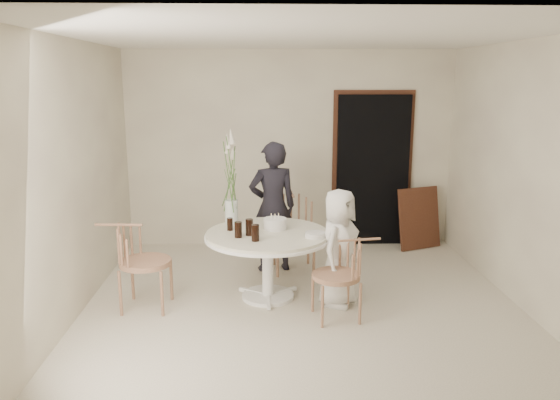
{
  "coord_description": "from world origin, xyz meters",
  "views": [
    {
      "loc": [
        -0.44,
        -5.27,
        2.32
      ],
      "look_at": [
        -0.22,
        0.3,
        1.07
      ],
      "focal_mm": 35.0,
      "sensor_mm": 36.0,
      "label": 1
    }
  ],
  "objects_px": {
    "birthday_cake": "(275,224)",
    "table": "(268,243)",
    "flower_vase": "(231,187)",
    "chair_left": "(132,253)",
    "girl": "(273,207)",
    "chair_right": "(348,267)",
    "chair_far": "(292,219)",
    "boy": "(339,248)"
  },
  "relations": [
    {
      "from": "chair_right",
      "to": "flower_vase",
      "type": "relative_size",
      "value": 0.76
    },
    {
      "from": "table",
      "to": "chair_left",
      "type": "relative_size",
      "value": 1.47
    },
    {
      "from": "boy",
      "to": "chair_far",
      "type": "bearing_deg",
      "value": 49.77
    },
    {
      "from": "chair_far",
      "to": "table",
      "type": "bearing_deg",
      "value": -111.74
    },
    {
      "from": "table",
      "to": "chair_far",
      "type": "bearing_deg",
      "value": 71.9
    },
    {
      "from": "flower_vase",
      "to": "table",
      "type": "bearing_deg",
      "value": -43.89
    },
    {
      "from": "chair_far",
      "to": "chair_right",
      "type": "distance_m",
      "value": 1.57
    },
    {
      "from": "girl",
      "to": "flower_vase",
      "type": "bearing_deg",
      "value": 36.46
    },
    {
      "from": "chair_far",
      "to": "chair_left",
      "type": "bearing_deg",
      "value": -148.76
    },
    {
      "from": "chair_right",
      "to": "boy",
      "type": "height_order",
      "value": "boy"
    },
    {
      "from": "table",
      "to": "chair_right",
      "type": "distance_m",
      "value": 0.93
    },
    {
      "from": "chair_right",
      "to": "table",
      "type": "bearing_deg",
      "value": -132.69
    },
    {
      "from": "chair_left",
      "to": "birthday_cake",
      "type": "relative_size",
      "value": 3.66
    },
    {
      "from": "chair_right",
      "to": "girl",
      "type": "xyz_separation_m",
      "value": [
        -0.69,
        1.41,
        0.27
      ]
    },
    {
      "from": "chair_right",
      "to": "flower_vase",
      "type": "distance_m",
      "value": 1.6
    },
    {
      "from": "chair_left",
      "to": "birthday_cake",
      "type": "bearing_deg",
      "value": -73.41
    },
    {
      "from": "chair_far",
      "to": "boy",
      "type": "xyz_separation_m",
      "value": [
        0.41,
        -1.17,
        0.0
      ]
    },
    {
      "from": "table",
      "to": "birthday_cake",
      "type": "xyz_separation_m",
      "value": [
        0.08,
        0.13,
        0.17
      ]
    },
    {
      "from": "table",
      "to": "boy",
      "type": "bearing_deg",
      "value": -14.51
    },
    {
      "from": "chair_far",
      "to": "birthday_cake",
      "type": "distance_m",
      "value": 0.9
    },
    {
      "from": "table",
      "to": "boy",
      "type": "relative_size",
      "value": 1.08
    },
    {
      "from": "table",
      "to": "girl",
      "type": "distance_m",
      "value": 0.91
    },
    {
      "from": "birthday_cake",
      "to": "girl",
      "type": "bearing_deg",
      "value": 90.42
    },
    {
      "from": "chair_far",
      "to": "boy",
      "type": "relative_size",
      "value": 0.77
    },
    {
      "from": "chair_left",
      "to": "girl",
      "type": "distance_m",
      "value": 1.83
    },
    {
      "from": "chair_left",
      "to": "girl",
      "type": "height_order",
      "value": "girl"
    },
    {
      "from": "birthday_cake",
      "to": "flower_vase",
      "type": "bearing_deg",
      "value": 152.16
    },
    {
      "from": "boy",
      "to": "girl",
      "type": "bearing_deg",
      "value": 61.71
    },
    {
      "from": "chair_left",
      "to": "chair_far",
      "type": "bearing_deg",
      "value": -51.34
    },
    {
      "from": "boy",
      "to": "birthday_cake",
      "type": "xyz_separation_m",
      "value": [
        -0.65,
        0.32,
        0.18
      ]
    },
    {
      "from": "birthday_cake",
      "to": "table",
      "type": "bearing_deg",
      "value": -122.28
    },
    {
      "from": "chair_right",
      "to": "birthday_cake",
      "type": "distance_m",
      "value": 0.98
    },
    {
      "from": "birthday_cake",
      "to": "flower_vase",
      "type": "xyz_separation_m",
      "value": [
        -0.48,
        0.25,
        0.35
      ]
    },
    {
      "from": "chair_left",
      "to": "chair_right",
      "type": "bearing_deg",
      "value": -94.66
    },
    {
      "from": "chair_far",
      "to": "birthday_cake",
      "type": "relative_size",
      "value": 3.83
    },
    {
      "from": "table",
      "to": "chair_left",
      "type": "distance_m",
      "value": 1.39
    },
    {
      "from": "table",
      "to": "chair_left",
      "type": "bearing_deg",
      "value": -171.63
    },
    {
      "from": "flower_vase",
      "to": "birthday_cake",
      "type": "bearing_deg",
      "value": -27.84
    },
    {
      "from": "chair_far",
      "to": "girl",
      "type": "relative_size",
      "value": 0.6
    },
    {
      "from": "chair_right",
      "to": "flower_vase",
      "type": "height_order",
      "value": "flower_vase"
    },
    {
      "from": "girl",
      "to": "boy",
      "type": "height_order",
      "value": "girl"
    },
    {
      "from": "chair_right",
      "to": "boy",
      "type": "relative_size",
      "value": 0.66
    }
  ]
}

